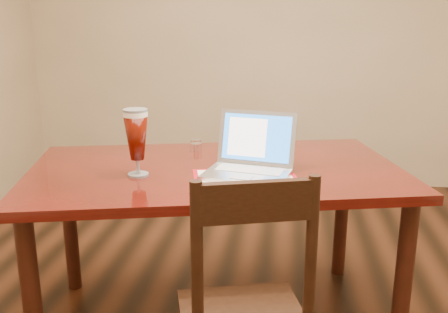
# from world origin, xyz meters

# --- Properties ---
(dining_table) EXTENTS (1.88, 1.33, 1.10)m
(dining_table) POSITION_xyz_m (-0.22, 0.21, 0.71)
(dining_table) COLOR #520E0A
(dining_table) RESTS_ON ground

